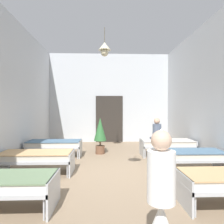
# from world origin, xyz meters

# --- Properties ---
(ground_plane) EXTENTS (6.78, 10.81, 0.10)m
(ground_plane) POSITION_xyz_m (0.00, 0.00, -0.05)
(ground_plane) COLOR #8C755B
(room_shell) EXTENTS (6.58, 10.41, 4.60)m
(room_shell) POSITION_xyz_m (-0.00, 1.29, 2.30)
(room_shell) COLOR silver
(room_shell) RESTS_ON ground
(bed_left_row_1) EXTENTS (1.90, 0.84, 0.57)m
(bed_left_row_1) POSITION_xyz_m (-2.04, 0.00, 0.44)
(bed_left_row_1) COLOR #B7BCC1
(bed_left_row_1) RESTS_ON ground
(bed_right_row_1) EXTENTS (1.90, 0.84, 0.57)m
(bed_right_row_1) POSITION_xyz_m (2.04, 0.00, 0.44)
(bed_right_row_1) COLOR #B7BCC1
(bed_right_row_1) RESTS_ON ground
(bed_left_row_2) EXTENTS (1.90, 0.84, 0.57)m
(bed_left_row_2) POSITION_xyz_m (-2.04, 1.90, 0.44)
(bed_left_row_2) COLOR #B7BCC1
(bed_left_row_2) RESTS_ON ground
(bed_right_row_2) EXTENTS (1.90, 0.84, 0.57)m
(bed_right_row_2) POSITION_xyz_m (2.04, 1.90, 0.44)
(bed_right_row_2) COLOR #B7BCC1
(bed_right_row_2) RESTS_ON ground
(nurse_near_aisle) EXTENTS (0.52, 0.52, 1.49)m
(nurse_near_aisle) POSITION_xyz_m (0.35, -3.22, 0.53)
(nurse_near_aisle) COLOR white
(nurse_near_aisle) RESTS_ON ground
(patient_seated_primary) EXTENTS (0.44, 0.44, 0.80)m
(patient_seated_primary) POSITION_xyz_m (1.69, 2.00, 0.87)
(patient_seated_primary) COLOR #515B70
(patient_seated_primary) RESTS_ON bed_right_row_2
(potted_plant) EXTENTS (0.48, 0.48, 1.38)m
(potted_plant) POSITION_xyz_m (-0.42, 2.32, 0.81)
(potted_plant) COLOR brown
(potted_plant) RESTS_ON ground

